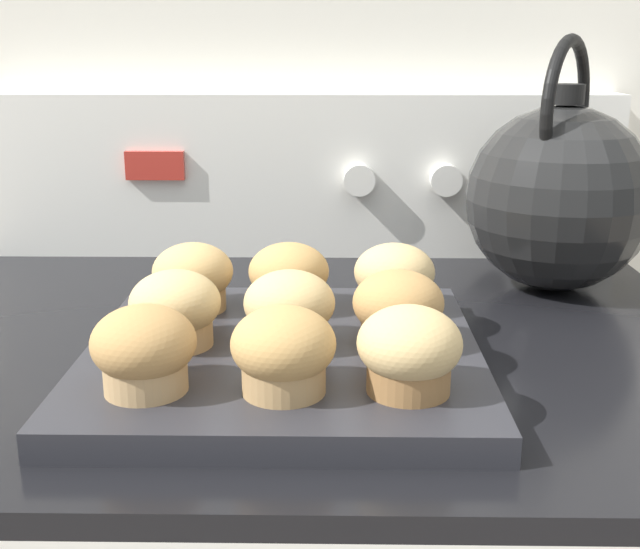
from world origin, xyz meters
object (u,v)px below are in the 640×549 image
Objects in this scene: muffin_r1_c2 at (398,309)px; muffin_r2_c0 at (193,277)px; muffin_r0_c1 at (283,351)px; muffin_r2_c1 at (289,277)px; muffin_pan at (288,358)px; tea_kettle at (559,195)px; muffin_r1_c1 at (289,310)px; muffin_r0_c0 at (144,350)px; muffin_r1_c0 at (175,309)px; muffin_r2_c2 at (394,278)px; muffin_r0_c2 at (409,351)px.

muffin_r2_c0 is (-0.17, 0.09, 0.00)m from muffin_r1_c2.
muffin_r0_c1 is 1.00× the size of muffin_r2_c1.
muffin_r0_c1 is at bearing -62.77° from muffin_r2_c0.
muffin_pan is 1.18× the size of tea_kettle.
muffin_r1_c2 is at bearing 1.27° from muffin_r1_c1.
muffin_r1_c2 is at bearing 47.05° from muffin_r0_c1.
muffin_r0_c0 and muffin_r1_c0 have the same top height.
tea_kettle is at bearing 41.60° from muffin_r0_c0.
muffin_r0_c0 is 1.00× the size of muffin_r1_c1.
tea_kettle reaches higher than muffin_pan.
muffin_pan is 4.31× the size of muffin_r2_c2.
muffin_r2_c0 is at bearing 88.85° from muffin_r0_c0.
muffin_r0_c1 is at bearing -88.29° from muffin_r2_c1.
muffin_r1_c0 is 0.09m from muffin_r2_c0.
muffin_r2_c1 is at bearing -152.16° from tea_kettle.
muffin_pan is 0.13m from muffin_r0_c2.
muffin_r0_c2 and muffin_r1_c1 have the same top height.
muffin_pan is at bearing -135.66° from muffin_r2_c2.
muffin_r1_c1 is (0.09, 0.09, 0.00)m from muffin_r0_c0.
tea_kettle is at bearing 50.29° from muffin_r0_c1.
muffin_pan is 0.10m from muffin_r2_c1.
muffin_r1_c2 is at bearing 0.89° from muffin_r1_c0.
muffin_r0_c0 and muffin_r2_c1 have the same top height.
muffin_r1_c2 is at bearing -92.26° from muffin_r2_c2.
muffin_r2_c0 and muffin_r2_c2 have the same top height.
muffin_r0_c2 is at bearing -119.77° from tea_kettle.
muffin_r2_c2 is at bearing 63.73° from muffin_r0_c1.
muffin_r1_c1 is at bearing 42.99° from muffin_r0_c0.
muffin_r1_c1 is 1.00× the size of muffin_r2_c0.
muffin_pan is 4.31× the size of muffin_r2_c0.
muffin_r0_c2 reaches higher than muffin_pan.
muffin_r1_c2 is 0.27× the size of tea_kettle.
muffin_r2_c1 is (0.09, 0.18, 0.00)m from muffin_r0_c0.
tea_kettle is (0.18, 0.14, 0.05)m from muffin_r2_c2.
muffin_pan is 0.10m from muffin_r1_c2.
muffin_r1_c0 is 0.43m from tea_kettle.
muffin_r2_c1 is 0.09m from muffin_r2_c2.
muffin_r0_c1 is at bearing -132.95° from muffin_r1_c2.
muffin_r2_c0 is 0.09m from muffin_r2_c1.
tea_kettle is at bearing 27.84° from muffin_r2_c1.
muffin_r0_c2 is 1.00× the size of muffin_r2_c1.
muffin_r1_c2 is (0.18, 0.09, 0.00)m from muffin_r0_c0.
muffin_pan is at bearing -88.21° from muffin_r2_c1.
muffin_r2_c0 is (-0.17, 0.17, 0.00)m from muffin_r0_c2.
muffin_pan is at bearing 91.62° from muffin_r0_c1.
muffin_r0_c1 is 1.00× the size of muffin_r1_c0.
muffin_r0_c1 is at bearing -89.62° from muffin_r1_c1.
tea_kettle is (0.27, 0.32, 0.05)m from muffin_r0_c1.
muffin_r1_c1 is 0.08m from muffin_r1_c2.
muffin_r1_c0 is (-0.17, 0.08, 0.00)m from muffin_r0_c2.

